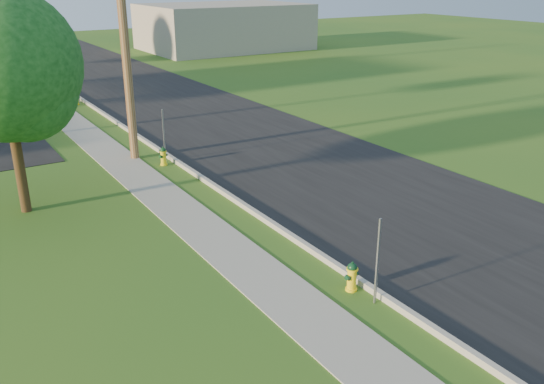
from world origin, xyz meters
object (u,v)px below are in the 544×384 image
(hydrant_near, at_px, (352,276))
(utility_pole_far, at_px, (26,6))
(tree_verge, at_px, (8,71))
(hydrant_mid, at_px, (163,156))
(hydrant_far, at_px, (76,98))
(utility_pole_mid, at_px, (123,25))

(hydrant_near, bearing_deg, utility_pole_far, 91.45)
(tree_verge, relative_size, hydrant_mid, 9.15)
(utility_pole_far, xyz_separation_m, hydrant_far, (0.60, -7.10, -4.44))
(utility_pole_mid, bearing_deg, tree_verge, -142.78)
(utility_pole_far, xyz_separation_m, tree_verge, (-4.47, -21.39, -0.63))
(utility_pole_mid, relative_size, hydrant_mid, 13.85)
(hydrant_near, bearing_deg, hydrant_far, 90.41)
(tree_verge, xyz_separation_m, hydrant_mid, (5.09, 2.00, -3.82))
(utility_pole_mid, relative_size, tree_verge, 1.51)
(utility_pole_mid, bearing_deg, hydrant_mid, -66.02)
(tree_verge, height_order, hydrant_near, tree_verge)
(utility_pole_far, relative_size, tree_verge, 1.47)
(hydrant_near, xyz_separation_m, hydrant_far, (-0.16, 23.02, 0.02))
(tree_verge, bearing_deg, hydrant_near, -59.06)
(utility_pole_mid, xyz_separation_m, tree_verge, (-4.47, -3.39, -0.79))
(utility_pole_mid, height_order, hydrant_near, utility_pole_mid)
(hydrant_mid, bearing_deg, tree_verge, -158.55)
(hydrant_near, bearing_deg, utility_pole_mid, 93.60)
(hydrant_near, distance_m, hydrant_far, 23.02)
(utility_pole_far, bearing_deg, tree_verge, -101.79)
(hydrant_mid, bearing_deg, hydrant_near, -89.24)
(utility_pole_mid, relative_size, utility_pole_far, 1.03)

